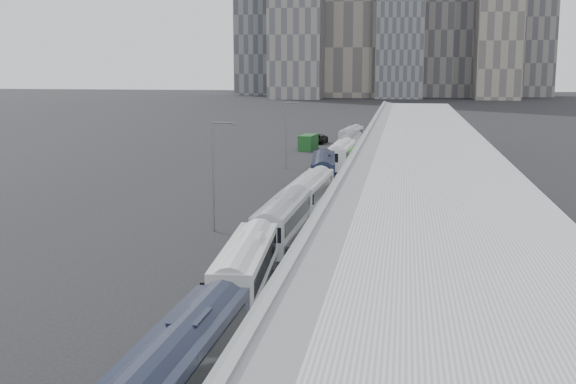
% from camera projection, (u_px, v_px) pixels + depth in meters
% --- Properties ---
extents(sidewalk, '(10.00, 170.00, 0.12)m').
position_uv_depth(sidewalk, '(379.00, 228.00, 63.08)').
color(sidewalk, gray).
rests_on(sidewalk, ground).
extents(lane_line, '(0.12, 160.00, 0.02)m').
position_uv_depth(lane_line, '(261.00, 224.00, 64.74)').
color(lane_line, gold).
rests_on(lane_line, ground).
extents(depot, '(12.45, 160.40, 7.20)m').
position_uv_depth(depot, '(427.00, 190.00, 61.85)').
color(depot, gray).
rests_on(depot, ground).
extents(bus_1, '(2.96, 13.18, 3.84)m').
position_uv_depth(bus_1, '(180.00, 381.00, 28.89)').
color(bus_1, black).
rests_on(bus_1, ground).
extents(bus_2, '(3.44, 12.73, 3.68)m').
position_uv_depth(bus_2, '(246.00, 275.00, 43.78)').
color(bus_2, silver).
rests_on(bus_2, ground).
extents(bus_3, '(2.87, 12.69, 3.69)m').
position_uv_depth(bus_3, '(283.00, 225.00, 57.25)').
color(bus_3, gray).
rests_on(bus_3, ground).
extents(bus_4, '(3.15, 12.86, 3.73)m').
position_uv_depth(bus_4, '(311.00, 197.00, 69.43)').
color(bus_4, '#B4B8BF').
rests_on(bus_4, ground).
extents(bus_5, '(3.95, 13.27, 3.82)m').
position_uv_depth(bus_5, '(323.00, 174.00, 84.11)').
color(bus_5, black).
rests_on(bus_5, ground).
extents(bus_6, '(2.97, 12.62, 3.67)m').
position_uv_depth(bus_6, '(342.00, 157.00, 99.65)').
color(bus_6, white).
rests_on(bus_6, ground).
extents(bus_7, '(2.85, 12.13, 3.52)m').
position_uv_depth(bus_7, '(350.00, 146.00, 113.35)').
color(bus_7, slate).
rests_on(bus_7, ground).
extents(bus_8, '(3.50, 12.28, 3.54)m').
position_uv_depth(bus_8, '(351.00, 139.00, 125.13)').
color(bus_8, '#AAACB4').
rests_on(bus_8, ground).
extents(tree_1, '(1.03, 1.03, 3.83)m').
position_uv_depth(tree_1, '(323.00, 247.00, 43.91)').
color(tree_1, black).
rests_on(tree_1, ground).
extents(tree_2, '(1.20, 1.20, 4.23)m').
position_uv_depth(tree_2, '(349.00, 185.00, 64.68)').
color(tree_2, black).
rests_on(tree_2, ground).
extents(tree_3, '(1.92, 1.92, 4.92)m').
position_uv_depth(tree_3, '(359.00, 153.00, 84.26)').
color(tree_3, black).
rests_on(tree_3, ground).
extents(street_lamp_near, '(2.04, 0.22, 9.44)m').
position_uv_depth(street_lamp_near, '(215.00, 169.00, 61.09)').
color(street_lamp_near, '#59595E').
rests_on(street_lamp_near, ground).
extents(street_lamp_far, '(2.04, 0.22, 9.11)m').
position_uv_depth(street_lamp_far, '(287.00, 131.00, 98.67)').
color(street_lamp_far, '#59595E').
rests_on(street_lamp_far, ground).
extents(shipping_container, '(2.85, 5.63, 2.55)m').
position_uv_depth(shipping_container, '(308.00, 142.00, 121.35)').
color(shipping_container, '#144319').
rests_on(shipping_container, ground).
extents(suv, '(3.41, 6.13, 1.62)m').
position_uv_depth(suv, '(318.00, 139.00, 131.30)').
color(suv, black).
rests_on(suv, ground).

